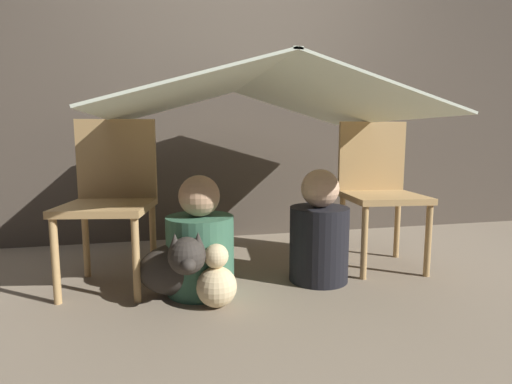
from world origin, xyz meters
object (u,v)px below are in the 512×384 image
person_second (319,234)px  person_front (200,245)px  chair_right (379,186)px  dog (186,266)px  chair_left (111,194)px

person_second → person_front: bearing=-177.5°
chair_right → person_second: size_ratio=1.43×
person_second → dog: bearing=-173.3°
chair_left → chair_right: size_ratio=1.00×
person_front → dog: bearing=-143.5°
dog → person_second: bearing=6.7°
person_second → dog: 0.74m
chair_right → person_front: 1.17m
person_second → dog: (-0.73, -0.09, -0.10)m
chair_right → person_front: (-1.12, -0.23, -0.25)m
chair_right → person_second: 0.56m
person_front → person_second: 0.65m
chair_left → dog: 0.58m
person_front → dog: (-0.08, -0.06, -0.09)m
person_front → dog: 0.13m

